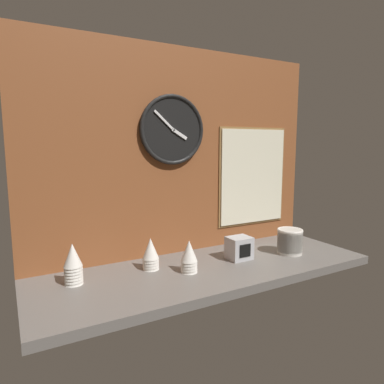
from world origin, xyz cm
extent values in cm
cube|color=slate|center=(0.00, 0.00, -2.00)|extent=(160.00, 56.00, 4.00)
cube|color=brown|center=(0.00, 26.50, 52.50)|extent=(160.00, 3.00, 105.00)
cone|color=white|center=(-10.97, -2.66, 4.83)|extent=(7.60, 7.60, 9.66)
cone|color=white|center=(-10.97, -2.66, 6.09)|extent=(7.60, 7.60, 9.66)
cone|color=white|center=(-10.97, -2.66, 7.35)|extent=(7.60, 7.60, 9.66)
cone|color=white|center=(-10.97, -2.66, 8.61)|extent=(7.60, 7.60, 9.66)
cone|color=white|center=(-10.97, -2.66, 9.86)|extent=(7.60, 7.60, 9.66)
cone|color=white|center=(-24.68, 8.98, 4.83)|extent=(7.60, 7.60, 9.66)
cone|color=white|center=(-24.68, 8.98, 6.09)|extent=(7.60, 7.60, 9.66)
cone|color=white|center=(-24.68, 8.98, 7.35)|extent=(7.60, 7.60, 9.66)
cone|color=white|center=(-24.68, 8.98, 8.61)|extent=(7.60, 7.60, 9.66)
cone|color=white|center=(-24.68, 8.98, 9.86)|extent=(7.60, 7.60, 9.66)
cone|color=white|center=(-58.75, 8.60, 4.83)|extent=(7.60, 7.60, 9.66)
cone|color=white|center=(-58.75, 8.60, 6.09)|extent=(7.60, 7.60, 9.66)
cone|color=white|center=(-58.75, 8.60, 7.35)|extent=(7.60, 7.60, 9.66)
cone|color=white|center=(-58.75, 8.60, 8.61)|extent=(7.60, 7.60, 9.66)
cone|color=white|center=(-58.75, 8.60, 9.86)|extent=(7.60, 7.60, 9.66)
cone|color=white|center=(-58.75, 8.60, 11.12)|extent=(7.60, 7.60, 9.66)
cone|color=white|center=(-58.75, 8.60, 12.38)|extent=(7.60, 7.60, 9.66)
cylinder|color=beige|center=(47.73, -5.03, 1.91)|extent=(12.84, 12.84, 3.81)
cylinder|color=beige|center=(47.73, -5.03, 3.44)|extent=(12.84, 12.84, 3.81)
cylinder|color=beige|center=(47.73, -5.03, 4.97)|extent=(12.84, 12.84, 3.81)
cylinder|color=beige|center=(47.73, -5.03, 6.50)|extent=(12.84, 12.84, 3.81)
cylinder|color=beige|center=(47.73, -5.03, 8.03)|extent=(12.84, 12.84, 3.81)
cylinder|color=beige|center=(47.73, -5.03, 9.56)|extent=(12.84, 12.84, 3.81)
cylinder|color=beige|center=(47.73, -5.03, 11.10)|extent=(12.84, 12.84, 3.81)
torus|color=white|center=(47.73, -5.03, 12.43)|extent=(13.18, 13.18, 1.37)
cylinder|color=black|center=(-6.11, 23.90, 64.00)|extent=(34.06, 1.80, 34.06)
torus|color=black|center=(-6.11, 23.09, 64.00)|extent=(34.68, 1.98, 34.68)
cube|color=white|center=(-2.44, 22.60, 61.86)|extent=(8.13, 0.60, 5.62)
cube|color=white|center=(-11.04, 22.60, 68.45)|extent=(10.58, 0.60, 9.70)
cylinder|color=white|center=(-6.11, 22.60, 64.00)|extent=(1.70, 0.60, 1.70)
cube|color=olive|center=(45.91, 24.62, 38.23)|extent=(46.73, 0.60, 56.41)
cube|color=#EFEACC|center=(45.91, 24.20, 38.23)|extent=(44.33, 1.20, 54.01)
cube|color=#B7B7BC|center=(19.32, 0.84, 5.61)|extent=(11.61, 9.48, 11.21)
cube|color=black|center=(19.32, -4.10, 5.61)|extent=(6.39, 0.40, 6.28)
camera|label=1|loc=(-80.88, -132.06, 57.47)|focal=32.00mm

